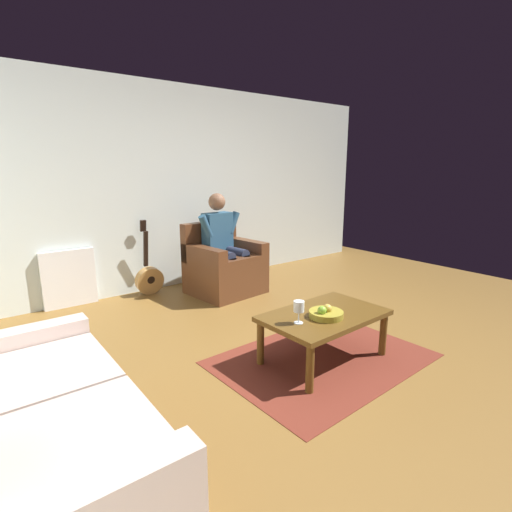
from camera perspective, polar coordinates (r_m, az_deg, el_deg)
ground_plane at (r=3.59m, az=11.78°, el=-13.29°), size 7.27×7.27×0.00m
wall_back at (r=5.38m, az=-10.23°, el=9.78°), size 6.46×0.06×2.59m
rug at (r=3.43m, az=9.64°, el=-14.48°), size 1.74×1.29×0.01m
armchair at (r=4.97m, az=-4.70°, el=-1.69°), size 0.89×0.83×0.88m
person_seated at (r=4.89m, az=-4.76°, el=2.31°), size 0.64×0.59×1.25m
couch at (r=2.19m, az=-31.70°, el=-23.42°), size 0.94×1.59×0.98m
coffee_table at (r=3.28m, az=9.87°, el=-9.09°), size 1.02×0.67×0.41m
guitar at (r=5.09m, az=-15.27°, el=-3.07°), size 0.35×0.20×0.93m
radiator at (r=4.94m, az=-25.55°, el=-2.97°), size 0.57×0.06×0.66m
wine_glass_near at (r=3.00m, az=6.26°, el=-7.49°), size 0.08×0.08×0.18m
fruit_bowl at (r=3.17m, az=10.12°, el=-8.23°), size 0.27×0.27×0.11m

